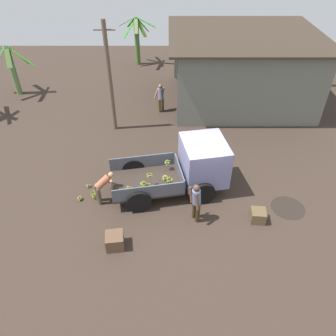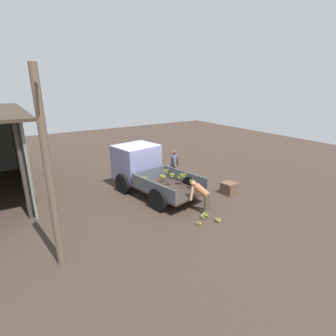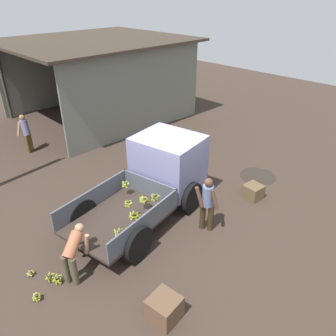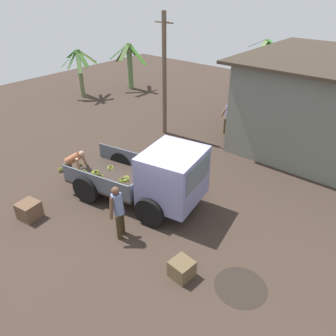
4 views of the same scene
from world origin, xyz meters
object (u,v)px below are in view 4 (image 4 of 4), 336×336
Objects in this scene: banana_bunch_on_ground_1 at (80,164)px; banana_bunch_on_ground_2 at (71,172)px; cargo_truck at (162,177)px; banana_bunch_on_ground_0 at (74,170)px; wooden_crate_0 at (29,210)px; person_bystander_near_shed at (228,116)px; person_foreground_visitor at (118,210)px; utility_pole at (164,76)px; wooden_crate_1 at (182,269)px; person_worker_loading at (74,163)px; banana_bunch_on_ground_3 at (60,169)px.

banana_bunch_on_ground_2 reaches higher than banana_bunch_on_ground_1.
cargo_truck is 4.18m from banana_bunch_on_ground_0.
person_bystander_near_shed is at bearing 81.74° from wooden_crate_0.
cargo_truck reaches higher than person_foreground_visitor.
wooden_crate_0 is at bearing 138.02° from person_bystander_near_shed.
utility_pole is 8.11m from wooden_crate_0.
banana_bunch_on_ground_2 is 6.32m from wooden_crate_1.
banana_bunch_on_ground_1 is at bearing 170.36° from cargo_truck.
utility_pole reaches higher than wooden_crate_1.
wooden_crate_0 is (0.97, -7.66, -2.47)m from utility_pole.
cargo_truck is 4.26m from wooden_crate_0.
banana_bunch_on_ground_2 is 0.45× the size of wooden_crate_0.
person_bystander_near_shed is at bearing 66.22° from banana_bunch_on_ground_1.
person_worker_loading is 2.10× the size of wooden_crate_0.
person_bystander_near_shed is at bearing -107.65° from person_foreground_visitor.
banana_bunch_on_ground_0 is at bearing 176.95° from cargo_truck.
person_bystander_near_shed is 3.02× the size of wooden_crate_1.
wooden_crate_1 is (6.04, -6.47, -2.51)m from utility_pole.
banana_bunch_on_ground_1 is at bearing -49.96° from person_foreground_visitor.
banana_bunch_on_ground_2 is at bearing 115.47° from wooden_crate_0.
person_foreground_visitor is at bearing -12.93° from banana_bunch_on_ground_3.
cargo_truck reaches higher than person_bystander_near_shed.
cargo_truck is 18.87× the size of banana_bunch_on_ground_0.
wooden_crate_0 reaches higher than banana_bunch_on_ground_0.
wooden_crate_1 is (6.56, -1.83, 0.16)m from banana_bunch_on_ground_1.
wooden_crate_0 reaches higher than banana_bunch_on_ground_3.
utility_pole is 9.21m from wooden_crate_1.
banana_bunch_on_ground_1 is 6.82m from wooden_crate_1.
person_foreground_visitor is at bearing 23.81° from wooden_crate_0.
wooden_crate_1 is (2.27, -1.90, -0.89)m from cargo_truck.
person_worker_loading is 5.89m from wooden_crate_1.
cargo_truck is 4.68m from banana_bunch_on_ground_3.
banana_bunch_on_ground_2 is at bearing 169.23° from wooden_crate_1.
banana_bunch_on_ground_0 is at bearing -59.86° from banana_bunch_on_ground_1.
banana_bunch_on_ground_2 is at bearing 11.42° from banana_bunch_on_ground_3.
wooden_crate_0 is at bearing -53.23° from banana_bunch_on_ground_3.
banana_bunch_on_ground_3 is 6.85m from wooden_crate_1.
wooden_crate_1 is at bearing -46.97° from utility_pole.
cargo_truck is 6.61m from person_bystander_near_shed.
banana_bunch_on_ground_0 is at bearing -92.82° from utility_pole.
person_bystander_near_shed is 7.63m from banana_bunch_on_ground_2.
banana_bunch_on_ground_2 reaches higher than banana_bunch_on_ground_0.
wooden_crate_1 reaches higher than banana_bunch_on_ground_3.
banana_bunch_on_ground_3 is at bearing 151.31° from person_worker_loading.
cargo_truck is at bearing 0.89° from banana_bunch_on_ground_1.
person_foreground_visitor is 6.32× the size of banana_bunch_on_ground_2.
utility_pole is 4.30× the size of person_worker_loading.
person_foreground_visitor is 1.05× the size of person_bystander_near_shed.
person_foreground_visitor is at bearing -18.36° from banana_bunch_on_ground_0.
person_bystander_near_shed is 9.15m from wooden_crate_1.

